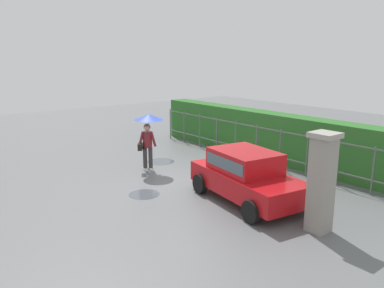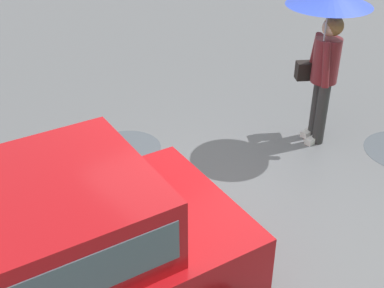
{
  "view_description": "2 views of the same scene",
  "coord_description": "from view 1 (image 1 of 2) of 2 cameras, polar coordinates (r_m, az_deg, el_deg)",
  "views": [
    {
      "loc": [
        9.72,
        -7.74,
        4.12
      ],
      "look_at": [
        -0.05,
        0.03,
        1.25
      ],
      "focal_mm": 36.02,
      "sensor_mm": 36.0,
      "label": 1
    },
    {
      "loc": [
        3.2,
        2.98,
        3.56
      ],
      "look_at": [
        0.46,
        -0.25,
        0.99
      ],
      "focal_mm": 47.18,
      "sensor_mm": 36.0,
      "label": 2
    }
  ],
  "objects": [
    {
      "name": "pedestrian",
      "position": [
        13.94,
        -6.53,
        2.36
      ],
      "size": [
        1.03,
        1.03,
        2.09
      ],
      "rotation": [
        0.0,
        0.0,
        -0.61
      ],
      "color": "#333333",
      "rests_on": "ground"
    },
    {
      "name": "puddle_far",
      "position": [
        15.42,
        -4.66,
        -2.6
      ],
      "size": [
        1.09,
        1.09,
        0.0
      ],
      "primitive_type": "cylinder",
      "color": "#4C545B",
      "rests_on": "ground"
    },
    {
      "name": "gate_pillar",
      "position": [
        9.54,
        18.62,
        -5.33
      ],
      "size": [
        0.6,
        0.6,
        2.42
      ],
      "color": "gray",
      "rests_on": "ground"
    },
    {
      "name": "fence_section",
      "position": [
        15.27,
        9.51,
        0.29
      ],
      "size": [
        11.7,
        0.05,
        1.5
      ],
      "color": "#59605B",
      "rests_on": "ground"
    },
    {
      "name": "ground_plane",
      "position": [
        13.09,
        0.05,
        -5.42
      ],
      "size": [
        40.0,
        40.0,
        0.0
      ],
      "primitive_type": "plane",
      "color": "slate"
    },
    {
      "name": "puddle_near",
      "position": [
        11.9,
        -7.09,
        -7.41
      ],
      "size": [
        0.94,
        0.94,
        0.0
      ],
      "primitive_type": "cylinder",
      "color": "#4C545B",
      "rests_on": "ground"
    },
    {
      "name": "hedge_row",
      "position": [
        15.88,
        11.61,
        1.15
      ],
      "size": [
        12.65,
        0.9,
        1.9
      ],
      "primitive_type": "cube",
      "color": "#2D6B28",
      "rests_on": "ground"
    },
    {
      "name": "car",
      "position": [
        11.19,
        8.04,
        -4.43
      ],
      "size": [
        3.92,
        2.31,
        1.48
      ],
      "rotation": [
        0.0,
        0.0,
        -0.15
      ],
      "color": "#B71116",
      "rests_on": "ground"
    }
  ]
}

